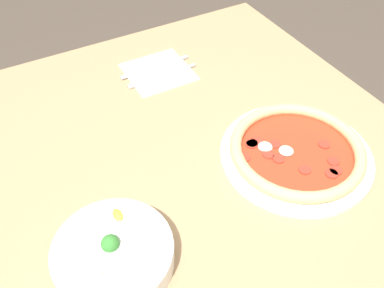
{
  "coord_description": "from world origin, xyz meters",
  "views": [
    {
      "loc": [
        -0.54,
        0.33,
        1.46
      ],
      "look_at": [
        0.04,
        0.01,
        0.79
      ],
      "focal_mm": 40.0,
      "sensor_mm": 36.0,
      "label": 1
    }
  ],
  "objects_px": {
    "fork": "(163,75)",
    "knife": "(158,66)",
    "pizza": "(296,151)",
    "bowl": "(113,254)"
  },
  "relations": [
    {
      "from": "pizza",
      "to": "knife",
      "type": "distance_m",
      "value": 0.47
    },
    {
      "from": "bowl",
      "to": "fork",
      "type": "xyz_separation_m",
      "value": [
        0.45,
        -0.32,
        -0.02
      ]
    },
    {
      "from": "fork",
      "to": "knife",
      "type": "relative_size",
      "value": 0.98
    },
    {
      "from": "bowl",
      "to": "knife",
      "type": "bearing_deg",
      "value": -33.09
    },
    {
      "from": "bowl",
      "to": "pizza",
      "type": "bearing_deg",
      "value": -83.7
    },
    {
      "from": "pizza",
      "to": "fork",
      "type": "xyz_separation_m",
      "value": [
        0.41,
        0.12,
        -0.01
      ]
    },
    {
      "from": "fork",
      "to": "knife",
      "type": "height_order",
      "value": "same"
    },
    {
      "from": "pizza",
      "to": "bowl",
      "type": "height_order",
      "value": "bowl"
    },
    {
      "from": "bowl",
      "to": "knife",
      "type": "xyz_separation_m",
      "value": [
        0.5,
        -0.33,
        -0.02
      ]
    },
    {
      "from": "pizza",
      "to": "knife",
      "type": "height_order",
      "value": "pizza"
    }
  ]
}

